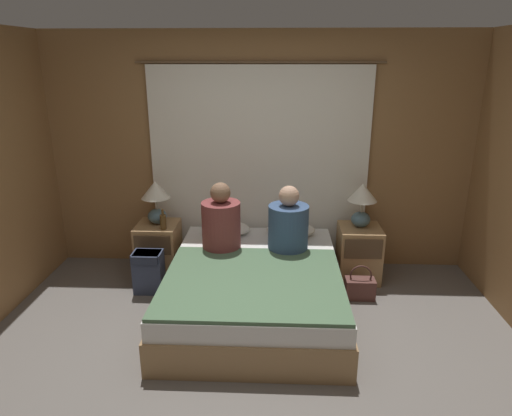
{
  "coord_description": "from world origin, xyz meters",
  "views": [
    {
      "loc": [
        0.18,
        -2.89,
        2.23
      ],
      "look_at": [
        0.0,
        1.11,
        0.9
      ],
      "focal_mm": 32.0,
      "sensor_mm": 36.0,
      "label": 1
    }
  ],
  "objects": [
    {
      "name": "ground_plane",
      "position": [
        0.0,
        0.0,
        0.0
      ],
      "size": [
        16.0,
        16.0,
        0.0
      ],
      "primitive_type": "plane",
      "color": "#66605B"
    },
    {
      "name": "nightstand_right",
      "position": [
        1.06,
        1.52,
        0.29
      ],
      "size": [
        0.42,
        0.45,
        0.57
      ],
      "color": "#A87F51",
      "rests_on": "ground_plane"
    },
    {
      "name": "pillow_left",
      "position": [
        -0.34,
        1.58,
        0.51
      ],
      "size": [
        0.51,
        0.36,
        0.12
      ],
      "color": "silver",
      "rests_on": "bed"
    },
    {
      "name": "curtain_panel",
      "position": [
        0.0,
        1.85,
        1.09
      ],
      "size": [
        2.5,
        0.02,
        2.19
      ],
      "color": "white",
      "rests_on": "ground_plane"
    },
    {
      "name": "lamp_right",
      "position": [
        1.06,
        1.56,
        0.86
      ],
      "size": [
        0.3,
        0.3,
        0.46
      ],
      "color": "slate",
      "rests_on": "nightstand_right"
    },
    {
      "name": "wall_back",
      "position": [
        0.0,
        1.92,
        1.25
      ],
      "size": [
        4.6,
        0.06,
        2.5
      ],
      "color": "olive",
      "rests_on": "ground_plane"
    },
    {
      "name": "backpack_on_floor",
      "position": [
        -1.06,
        1.14,
        0.24
      ],
      "size": [
        0.28,
        0.23,
        0.42
      ],
      "color": "#333D56",
      "rests_on": "ground_plane"
    },
    {
      "name": "beer_bottle_on_left_stand",
      "position": [
        -0.95,
        1.39,
        0.65
      ],
      "size": [
        0.06,
        0.06,
        0.21
      ],
      "color": "#513819",
      "rests_on": "nightstand_left"
    },
    {
      "name": "person_left_in_bed",
      "position": [
        -0.34,
        1.19,
        0.72
      ],
      "size": [
        0.37,
        0.37,
        0.67
      ],
      "color": "brown",
      "rests_on": "bed"
    },
    {
      "name": "person_right_in_bed",
      "position": [
        0.3,
        1.19,
        0.71
      ],
      "size": [
        0.38,
        0.38,
        0.64
      ],
      "color": "#38517A",
      "rests_on": "bed"
    },
    {
      "name": "pillow_right",
      "position": [
        0.34,
        1.58,
        0.51
      ],
      "size": [
        0.51,
        0.36,
        0.12
      ],
      "color": "silver",
      "rests_on": "bed"
    },
    {
      "name": "bed",
      "position": [
        0.0,
        0.81,
        0.22
      ],
      "size": [
        1.55,
        1.97,
        0.45
      ],
      "color": "#99754C",
      "rests_on": "ground_plane"
    },
    {
      "name": "blanket_on_bed",
      "position": [
        0.0,
        0.5,
        0.47
      ],
      "size": [
        1.49,
        1.29,
        0.03
      ],
      "color": "#4C6B4C",
      "rests_on": "bed"
    },
    {
      "name": "nightstand_left",
      "position": [
        -1.06,
        1.52,
        0.29
      ],
      "size": [
        0.42,
        0.45,
        0.57
      ],
      "color": "#A87F51",
      "rests_on": "ground_plane"
    },
    {
      "name": "lamp_left",
      "position": [
        -1.06,
        1.56,
        0.86
      ],
      "size": [
        0.3,
        0.3,
        0.46
      ],
      "color": "slate",
      "rests_on": "nightstand_left"
    },
    {
      "name": "handbag_on_floor",
      "position": [
        1.01,
        1.1,
        0.11
      ],
      "size": [
        0.28,
        0.16,
        0.34
      ],
      "color": "brown",
      "rests_on": "ground_plane"
    }
  ]
}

